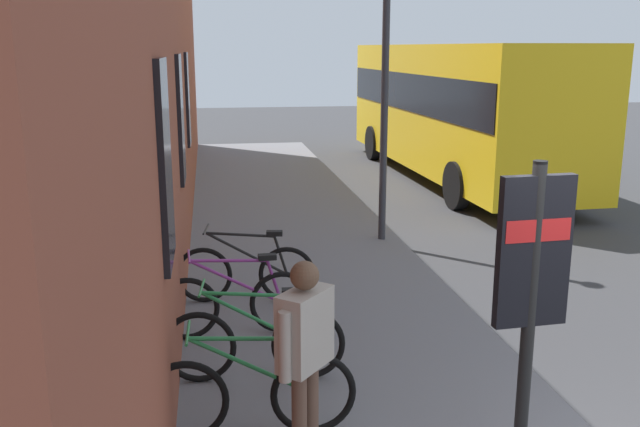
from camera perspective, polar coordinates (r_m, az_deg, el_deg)
name	(u,v)px	position (r m, az deg, el deg)	size (l,w,h in m)	color
ground	(490,270)	(10.83, 13.82, -4.53)	(60.00, 60.00, 0.00)	#38383A
sidewalk_pavement	(294,239)	(11.98, -2.17, -2.10)	(24.00, 3.50, 0.12)	slate
station_facade	(165,24)	(12.47, -12.62, 14.93)	(22.00, 0.65, 7.33)	brown
bicycle_leaning_wall	(251,395)	(5.89, -5.69, -14.58)	(0.48, 1.77, 0.97)	black
bicycle_mid_rack	(255,343)	(6.81, -5.38, -10.54)	(0.48, 1.77, 0.97)	black
bicycle_far_end	(235,303)	(7.83, -6.96, -7.30)	(0.48, 1.77, 0.97)	black
bicycle_under_window	(246,272)	(8.84, -6.09, -4.84)	(0.48, 1.76, 0.97)	black
transit_info_sign	(532,272)	(5.17, 17.03, -4.63)	(0.12, 0.55, 2.40)	black
city_bus	(455,103)	(17.96, 10.99, 8.90)	(10.56, 2.85, 3.35)	yellow
pedestrian_by_facade	(305,342)	(5.29, -1.24, -10.54)	(0.51, 0.48, 1.64)	brown
street_lamp	(385,60)	(11.39, 5.39, 12.44)	(0.28, 0.28, 4.97)	#333338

